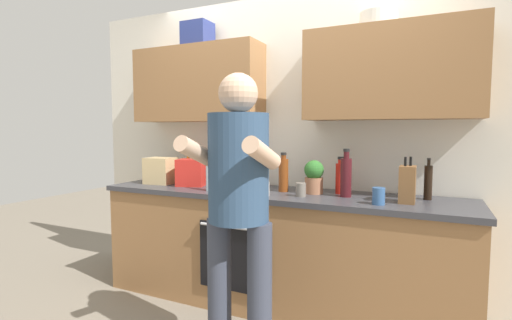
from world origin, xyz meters
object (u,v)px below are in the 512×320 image
(cup_stoneware, at_px, (301,190))
(mixing_bowl, at_px, (241,183))
(bottle_wine, at_px, (346,176))
(bottle_hotsauce, at_px, (340,177))
(grocery_bag_crisps, at_px, (191,172))
(grocery_bag_bread, at_px, (161,171))
(cup_coffee, at_px, (264,189))
(knife_block, at_px, (407,184))
(bottle_soy, at_px, (428,182))
(potted_herb, at_px, (314,176))
(bottle_juice, at_px, (188,170))
(bottle_vinegar, at_px, (283,174))
(cup_tea, at_px, (379,196))
(person_standing, at_px, (238,198))
(bottle_water, at_px, (210,177))

(cup_stoneware, height_order, mixing_bowl, cup_stoneware)
(bottle_wine, distance_m, mixing_bowl, 0.86)
(bottle_hotsauce, bearing_deg, cup_stoneware, -133.84)
(grocery_bag_crisps, distance_m, grocery_bag_bread, 0.32)
(cup_coffee, height_order, mixing_bowl, cup_coffee)
(bottle_hotsauce, bearing_deg, knife_block, -19.10)
(bottle_wine, bearing_deg, bottle_soy, 13.40)
(cup_coffee, distance_m, potted_herb, 0.40)
(bottle_juice, bearing_deg, bottle_vinegar, -6.13)
(cup_tea, xyz_separation_m, grocery_bag_crisps, (-1.55, 0.16, 0.06))
(bottle_soy, bearing_deg, cup_stoneware, -162.89)
(cup_coffee, bearing_deg, bottle_soy, 17.26)
(bottle_soy, distance_m, grocery_bag_bread, 2.17)
(bottle_soy, distance_m, cup_coffee, 1.13)
(person_standing, height_order, grocery_bag_crisps, person_standing)
(bottle_hotsauce, height_order, knife_block, knife_block)
(bottle_vinegar, bearing_deg, mixing_bowl, 178.69)
(bottle_juice, height_order, knife_block, knife_block)
(bottle_soy, bearing_deg, potted_herb, -173.42)
(cup_coffee, bearing_deg, bottle_vinegar, 75.53)
(cup_tea, distance_m, cup_coffee, 0.79)
(bottle_vinegar, bearing_deg, potted_herb, 2.49)
(grocery_bag_bread, bearing_deg, bottle_water, -14.40)
(cup_stoneware, bearing_deg, mixing_bowl, 163.94)
(bottle_vinegar, distance_m, mixing_bowl, 0.38)
(potted_herb, bearing_deg, grocery_bag_crisps, -176.57)
(bottle_soy, bearing_deg, grocery_bag_bread, -175.79)
(potted_herb, bearing_deg, bottle_soy, 6.58)
(bottle_wine, bearing_deg, cup_coffee, -159.14)
(bottle_water, relative_size, knife_block, 0.92)
(person_standing, distance_m, cup_tea, 0.93)
(cup_stoneware, distance_m, cup_tea, 0.54)
(bottle_wine, distance_m, potted_herb, 0.25)
(person_standing, xyz_separation_m, bottle_hotsauce, (0.36, 0.94, 0.02))
(bottle_soy, height_order, bottle_hotsauce, bottle_soy)
(cup_tea, bearing_deg, cup_stoneware, 173.47)
(bottle_juice, bearing_deg, cup_stoneware, -12.55)
(bottle_juice, relative_size, knife_block, 0.85)
(bottle_hotsauce, bearing_deg, bottle_water, -162.48)
(cup_tea, xyz_separation_m, mixing_bowl, (-1.10, 0.22, -0.01))
(bottle_juice, height_order, bottle_water, bottle_water)
(bottle_juice, distance_m, bottle_vinegar, 0.97)
(bottle_soy, relative_size, cup_tea, 2.61)
(person_standing, bearing_deg, bottle_vinegar, 93.82)
(potted_herb, bearing_deg, cup_tea, -24.59)
(bottle_hotsauce, xyz_separation_m, cup_tea, (0.31, -0.30, -0.07))
(grocery_bag_crisps, xyz_separation_m, grocery_bag_bread, (-0.32, -0.01, 0.00))
(bottle_hotsauce, bearing_deg, grocery_bag_bread, -174.77)
(person_standing, xyz_separation_m, mixing_bowl, (-0.43, 0.87, -0.06))
(bottle_hotsauce, xyz_separation_m, potted_herb, (-0.18, -0.07, 0.01))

